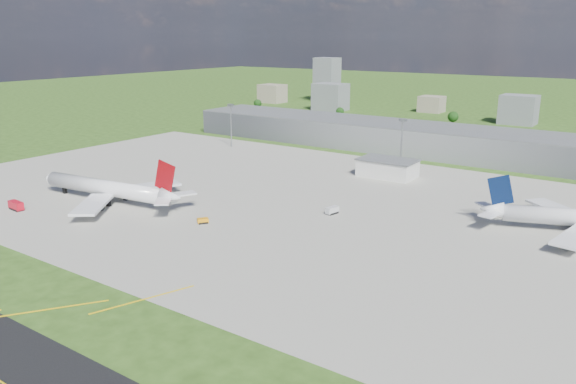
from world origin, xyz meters
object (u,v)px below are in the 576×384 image
Objects in this scene: airliner_red_twin at (110,189)px; fire_truck at (16,206)px; van_white_near at (332,210)px; tug_yellow at (203,221)px.

fire_truck is (-21.33, -27.88, -3.75)m from airliner_red_twin.
airliner_red_twin reaches higher than van_white_near.
airliner_red_twin is 49.50m from tug_yellow.
van_white_near reaches higher than tug_yellow.
airliner_red_twin is 12.71× the size of van_white_near.
fire_truck is 121.97m from van_white_near.
van_white_near is at bearing 37.17° from fire_truck.
tug_yellow is at bearing 150.55° from van_white_near.
van_white_near is (103.01, 65.31, -0.29)m from fire_truck.
van_white_near is at bearing -161.87° from airliner_red_twin.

